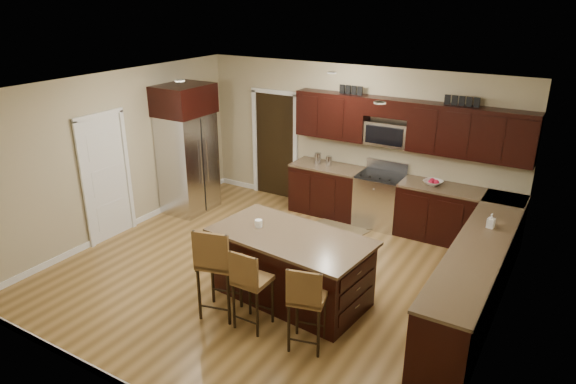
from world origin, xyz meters
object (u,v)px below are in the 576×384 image
Objects in this scene: refrigerator at (187,148)px; stool_left at (216,263)px; stool_mid at (250,281)px; stool_right at (306,299)px; range at (380,199)px; island at (291,269)px.

stool_left is at bearing -43.52° from refrigerator.
stool_right reaches higher than stool_mid.
stool_left is 3.62m from refrigerator.
range is at bearing 19.66° from refrigerator.
stool_right is at bearing -13.91° from stool_left.
stool_right is 4.61m from refrigerator.
range is 0.90× the size of stool_left.
range is 1.05× the size of stool_mid.
stool_right is at bearing -0.38° from stool_mid.
stool_mid is at bearing 165.71° from stool_right.
stool_left reaches higher than stool_right.
stool_left is 1.15× the size of stool_right.
refrigerator is at bearing 133.07° from stool_right.
stool_left is at bearing -117.18° from island.
refrigerator is at bearing 140.97° from stool_mid.
stool_mid is 0.99× the size of stool_right.
stool_mid is (-0.21, -3.65, 0.19)m from range.
range is 0.47× the size of refrigerator.
island is at bearing -92.86° from range.
stool_left is 1.26m from stool_right.
refrigerator is at bearing 158.63° from island.
island is at bearing 115.47° from stool_right.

